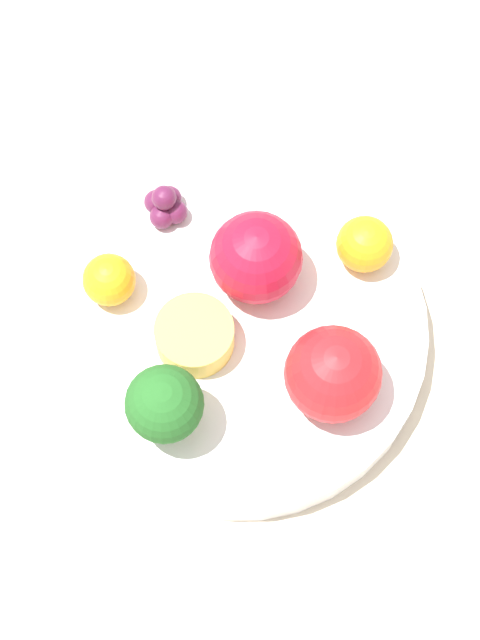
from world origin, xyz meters
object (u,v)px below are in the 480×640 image
object	(u,v)px
apple_green	(333,374)
orange_front	(111,274)
grape_cluster	(165,205)
small_cup	(195,336)
apple_red	(261,259)
orange_back	(365,244)
broccoli	(165,405)
bowl	(240,333)

from	to	relation	value
apple_green	orange_front	world-z (taller)	apple_green
orange_front	apple_green	bearing A→B (deg)	78.94
grape_cluster	small_cup	bearing A→B (deg)	29.06
apple_red	orange_back	bearing A→B (deg)	119.76
grape_cluster	orange_front	bearing A→B (deg)	-15.40
broccoli	apple_red	distance (m)	0.12
apple_red	small_cup	size ratio (longest dim) A/B	1.19
apple_green	grape_cluster	bearing A→B (deg)	-123.39
orange_front	orange_back	bearing A→B (deg)	113.56
broccoli	small_cup	size ratio (longest dim) A/B	1.19
broccoli	apple_red	xyz separation A→B (m)	(-0.11, 0.03, -0.00)
orange_back	grape_cluster	distance (m)	0.14
broccoli	grape_cluster	distance (m)	0.15
apple_red	bowl	bearing A→B (deg)	-5.70
apple_red	apple_green	bearing A→B (deg)	45.51
grape_cluster	broccoli	bearing A→B (deg)	18.28
broccoli	apple_red	bearing A→B (deg)	165.47
orange_front	orange_back	xyz separation A→B (m)	(-0.07, 0.16, 0.00)
orange_back	orange_front	bearing A→B (deg)	-66.44
apple_red	apple_green	xyz separation A→B (m)	(0.06, 0.07, 0.00)
orange_front	bowl	bearing A→B (deg)	87.23
orange_front	small_cup	bearing A→B (deg)	69.68
apple_red	apple_green	size ratio (longest dim) A/B	1.00
orange_back	grape_cluster	xyz separation A→B (m)	(0.01, -0.14, -0.01)
apple_red	orange_front	world-z (taller)	apple_red
broccoli	small_cup	world-z (taller)	broccoli
small_cup	grape_cluster	bearing A→B (deg)	-150.94
bowl	orange_front	distance (m)	0.10
bowl	orange_back	distance (m)	0.10
apple_red	small_cup	xyz separation A→B (m)	(0.06, -0.03, -0.02)
bowl	apple_green	distance (m)	0.09
apple_red	orange_back	world-z (taller)	apple_red
bowl	grape_cluster	bearing A→B (deg)	-132.35
apple_red	apple_green	world-z (taller)	same
orange_back	grape_cluster	bearing A→B (deg)	-87.64
bowl	broccoli	bearing A→B (deg)	-18.57
bowl	grape_cluster	size ratio (longest dim) A/B	7.81
broccoli	orange_back	distance (m)	0.18
apple_green	orange_back	bearing A→B (deg)	-178.35
small_cup	apple_green	bearing A→B (deg)	85.79
broccoli	orange_front	size ratio (longest dim) A/B	1.74
orange_front	grape_cluster	xyz separation A→B (m)	(-0.06, 0.02, -0.01)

